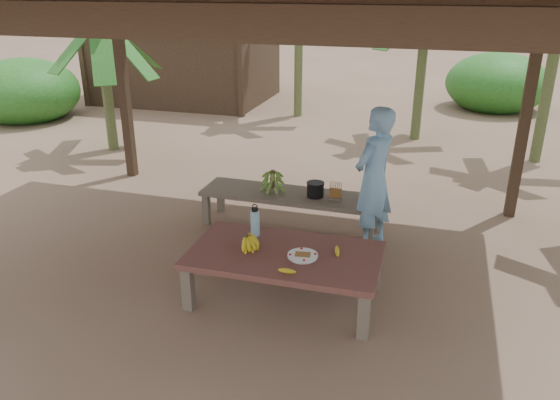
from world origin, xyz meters
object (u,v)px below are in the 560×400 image
(cooking_pot, at_px, (315,190))
(woman, at_px, (374,179))
(ripe_banana_bunch, at_px, (246,241))
(plate, at_px, (303,256))
(water_flask, at_px, (255,222))
(work_table, at_px, (285,259))
(bench, at_px, (290,198))

(cooking_pot, bearing_deg, woman, -16.55)
(ripe_banana_bunch, bearing_deg, plate, -3.66)
(water_flask, bearing_deg, work_table, -35.76)
(plate, height_order, cooking_pot, cooking_pot)
(cooking_pot, bearing_deg, plate, -80.95)
(bench, bearing_deg, ripe_banana_bunch, -88.99)
(ripe_banana_bunch, xyz_separation_m, woman, (1.02, 1.40, 0.24))
(bench, xyz_separation_m, water_flask, (0.00, -1.33, 0.25))
(water_flask, xyz_separation_m, cooking_pot, (0.31, 1.32, -0.11))
(work_table, bearing_deg, cooking_pot, 91.96)
(ripe_banana_bunch, height_order, woman, woman)
(bench, height_order, water_flask, water_flask)
(work_table, relative_size, bench, 0.82)
(ripe_banana_bunch, height_order, water_flask, water_flask)
(bench, distance_m, cooking_pot, 0.35)
(work_table, bearing_deg, ripe_banana_bunch, -178.25)
(ripe_banana_bunch, bearing_deg, work_table, 2.43)
(water_flask, bearing_deg, woman, 47.16)
(bench, relative_size, woman, 1.34)
(work_table, bearing_deg, plate, -16.21)
(plate, xyz_separation_m, woman, (0.45, 1.44, 0.30))
(water_flask, bearing_deg, cooking_pot, 76.57)
(work_table, bearing_deg, water_flask, 143.55)
(bench, xyz_separation_m, plate, (0.58, -1.66, 0.12))
(bench, xyz_separation_m, ripe_banana_bunch, (0.01, -1.62, 0.18))
(ripe_banana_bunch, relative_size, plate, 0.89)
(water_flask, distance_m, woman, 1.52)
(work_table, xyz_separation_m, bench, (-0.39, 1.61, -0.04))
(bench, height_order, plate, plate)
(work_table, height_order, plate, plate)
(work_table, xyz_separation_m, plate, (0.19, -0.05, 0.08))
(water_flask, height_order, cooking_pot, water_flask)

